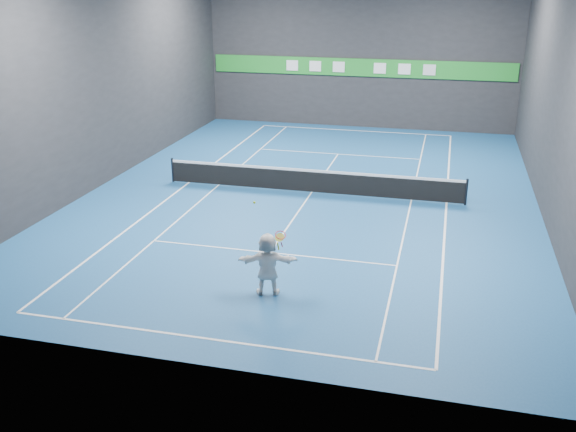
% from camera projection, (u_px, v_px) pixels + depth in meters
% --- Properties ---
extents(ground, '(26.00, 26.00, 0.00)m').
position_uv_depth(ground, '(311.00, 193.00, 26.70)').
color(ground, navy).
rests_on(ground, ground).
extents(wall_back, '(18.00, 0.10, 9.00)m').
position_uv_depth(wall_back, '(360.00, 50.00, 36.94)').
color(wall_back, '#242527').
rests_on(wall_back, ground).
extents(wall_front, '(18.00, 0.10, 9.00)m').
position_uv_depth(wall_front, '(182.00, 179.00, 13.32)').
color(wall_front, '#242527').
rests_on(wall_front, ground).
extents(wall_left, '(0.10, 26.00, 9.00)m').
position_uv_depth(wall_left, '(106.00, 76.00, 27.19)').
color(wall_left, '#242527').
rests_on(wall_left, ground).
extents(wall_right, '(0.10, 26.00, 9.00)m').
position_uv_depth(wall_right, '(557.00, 93.00, 23.06)').
color(wall_right, '#242527').
rests_on(wall_right, ground).
extents(baseline_near, '(10.98, 0.08, 0.01)m').
position_uv_depth(baseline_near, '(210.00, 339.00, 15.90)').
color(baseline_near, white).
rests_on(baseline_near, ground).
extents(baseline_far, '(10.98, 0.08, 0.01)m').
position_uv_depth(baseline_far, '(354.00, 130.00, 37.50)').
color(baseline_far, white).
rests_on(baseline_far, ground).
extents(sideline_doubles_left, '(0.08, 23.78, 0.01)m').
position_uv_depth(sideline_doubles_left, '(189.00, 183.00, 27.96)').
color(sideline_doubles_left, white).
rests_on(sideline_doubles_left, ground).
extents(sideline_doubles_right, '(0.08, 23.78, 0.01)m').
position_uv_depth(sideline_doubles_right, '(446.00, 203.00, 25.44)').
color(sideline_doubles_right, white).
rests_on(sideline_doubles_right, ground).
extents(sideline_singles_left, '(0.06, 23.78, 0.01)m').
position_uv_depth(sideline_singles_left, '(218.00, 185.00, 27.64)').
color(sideline_singles_left, white).
rests_on(sideline_singles_left, ground).
extents(sideline_singles_right, '(0.06, 23.78, 0.01)m').
position_uv_depth(sideline_singles_right, '(411.00, 200.00, 25.76)').
color(sideline_singles_right, white).
rests_on(sideline_singles_right, ground).
extents(service_line_near, '(8.23, 0.06, 0.01)m').
position_uv_depth(service_line_near, '(270.00, 253.00, 20.89)').
color(service_line_near, white).
rests_on(service_line_near, ground).
extents(service_line_far, '(8.23, 0.06, 0.01)m').
position_uv_depth(service_line_far, '(338.00, 154.00, 32.51)').
color(service_line_far, white).
rests_on(service_line_far, ground).
extents(center_service_line, '(0.06, 12.80, 0.01)m').
position_uv_depth(center_service_line, '(311.00, 193.00, 26.70)').
color(center_service_line, white).
rests_on(center_service_line, ground).
extents(player, '(1.77, 0.93, 1.82)m').
position_uv_depth(player, '(268.00, 264.00, 17.90)').
color(player, white).
rests_on(player, ground).
extents(tennis_ball, '(0.07, 0.07, 0.07)m').
position_uv_depth(tennis_ball, '(254.00, 202.00, 17.37)').
color(tennis_ball, '#CCFB29').
rests_on(tennis_ball, player).
extents(tennis_net, '(12.50, 0.10, 1.07)m').
position_uv_depth(tennis_net, '(312.00, 180.00, 26.51)').
color(tennis_net, black).
rests_on(tennis_net, ground).
extents(sponsor_banner, '(17.64, 0.11, 1.00)m').
position_uv_depth(sponsor_banner, '(359.00, 67.00, 37.23)').
color(sponsor_banner, '#1F8F2A').
rests_on(sponsor_banner, wall_back).
extents(tennis_racket, '(0.43, 0.39, 0.57)m').
position_uv_depth(tennis_racket, '(280.00, 237.00, 17.57)').
color(tennis_racket, red).
rests_on(tennis_racket, player).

